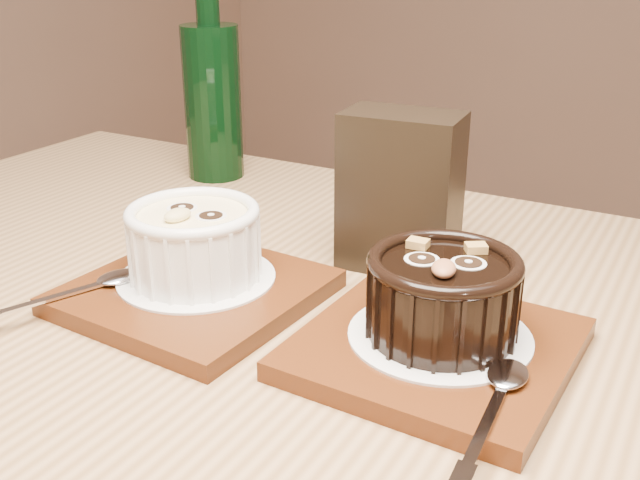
# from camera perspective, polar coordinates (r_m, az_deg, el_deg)

# --- Properties ---
(table) EXTENTS (1.22, 0.83, 0.75)m
(table) POSITION_cam_1_polar(r_m,az_deg,el_deg) (0.60, -0.84, -15.76)
(table) COLOR olive
(table) RESTS_ON ground
(tray_left) EXTENTS (0.19, 0.19, 0.01)m
(tray_left) POSITION_cam_1_polar(r_m,az_deg,el_deg) (0.62, -9.48, -3.94)
(tray_left) COLOR #56270E
(tray_left) RESTS_ON table
(doily_left) EXTENTS (0.13, 0.13, 0.00)m
(doily_left) POSITION_cam_1_polar(r_m,az_deg,el_deg) (0.63, -9.38, -2.82)
(doily_left) COLOR white
(doily_left) RESTS_ON tray_left
(ramekin_white) EXTENTS (0.11, 0.11, 0.06)m
(ramekin_white) POSITION_cam_1_polar(r_m,az_deg,el_deg) (0.61, -9.58, 0.08)
(ramekin_white) COLOR white
(ramekin_white) RESTS_ON doily_left
(spoon_left) EXTENTS (0.07, 0.13, 0.01)m
(spoon_left) POSITION_cam_1_polar(r_m,az_deg,el_deg) (0.62, -17.98, -3.56)
(spoon_left) COLOR silver
(spoon_left) RESTS_ON tray_left
(tray_right) EXTENTS (0.18, 0.18, 0.01)m
(tray_right) POSITION_cam_1_polar(r_m,az_deg,el_deg) (0.54, 8.77, -8.18)
(tray_right) COLOR #56270E
(tray_right) RESTS_ON table
(doily_right) EXTENTS (0.13, 0.13, 0.00)m
(doily_right) POSITION_cam_1_polar(r_m,az_deg,el_deg) (0.54, 9.11, -7.19)
(doily_right) COLOR white
(doily_right) RESTS_ON tray_right
(ramekin_dark) EXTENTS (0.11, 0.11, 0.06)m
(ramekin_dark) POSITION_cam_1_polar(r_m,az_deg,el_deg) (0.52, 9.33, -3.96)
(ramekin_dark) COLOR black
(ramekin_dark) RESTS_ON doily_right
(spoon_right) EXTENTS (0.04, 0.14, 0.01)m
(spoon_right) POSITION_cam_1_polar(r_m,az_deg,el_deg) (0.47, 13.19, -11.99)
(spoon_right) COLOR silver
(spoon_right) RESTS_ON tray_right
(condiment_stand) EXTENTS (0.11, 0.07, 0.14)m
(condiment_stand) POSITION_cam_1_polar(r_m,az_deg,el_deg) (0.66, 6.14, 3.66)
(condiment_stand) COLOR black
(condiment_stand) RESTS_ON table
(green_bottle) EXTENTS (0.07, 0.07, 0.25)m
(green_bottle) POSITION_cam_1_polar(r_m,az_deg,el_deg) (0.92, -8.20, 10.81)
(green_bottle) COLOR black
(green_bottle) RESTS_ON table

